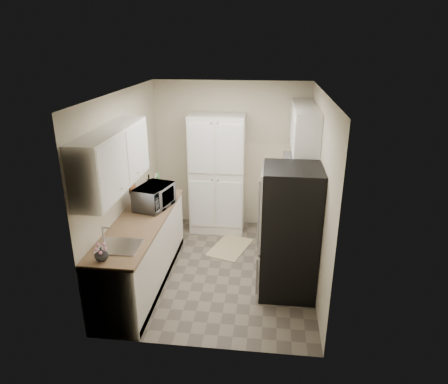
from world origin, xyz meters
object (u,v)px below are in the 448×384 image
object	(u,v)px
toaster_oven	(293,175)
electric_range	(288,230)
microwave	(154,197)
wine_bottle	(149,185)
refrigerator	(289,232)
pantry_cabinet	(217,174)

from	to	relation	value
toaster_oven	electric_range	bearing A→B (deg)	-86.70
electric_range	microwave	xyz separation A→B (m)	(-1.88, -0.38, 0.60)
microwave	electric_range	bearing A→B (deg)	-63.89
microwave	toaster_oven	bearing A→B (deg)	-41.99
electric_range	wine_bottle	size ratio (longest dim) A/B	4.19
refrigerator	microwave	xyz separation A→B (m)	(-1.85, 0.42, 0.23)
refrigerator	microwave	size ratio (longest dim) A/B	2.98
electric_range	refrigerator	bearing A→B (deg)	-92.48
refrigerator	electric_range	bearing A→B (deg)	87.52
wine_bottle	pantry_cabinet	bearing A→B (deg)	39.70
electric_range	wine_bottle	distance (m)	2.20
refrigerator	pantry_cabinet	bearing A→B (deg)	123.46
pantry_cabinet	electric_range	world-z (taller)	pantry_cabinet
electric_range	microwave	size ratio (longest dim) A/B	1.98
microwave	wine_bottle	distance (m)	0.58
pantry_cabinet	wine_bottle	xyz separation A→B (m)	(-0.94, -0.78, 0.05)
refrigerator	toaster_oven	distance (m)	1.72
refrigerator	toaster_oven	bearing A→B (deg)	86.49
electric_range	toaster_oven	bearing A→B (deg)	85.58
toaster_oven	refrigerator	bearing A→B (deg)	-85.79
electric_range	toaster_oven	xyz separation A→B (m)	(0.07, 0.91, 0.56)
microwave	toaster_oven	size ratio (longest dim) A/B	1.39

